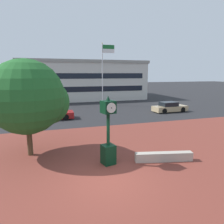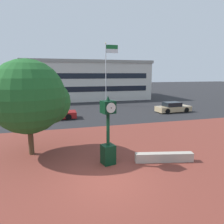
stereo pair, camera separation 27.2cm
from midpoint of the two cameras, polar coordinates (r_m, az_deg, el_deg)
The scene contains 9 objects.
ground_plane at distance 10.00m, azimuth -0.68°, elevation -18.13°, with size 200.00×200.00×0.00m, color #262628.
plaza_brick_paving at distance 12.47m, azimuth -4.16°, elevation -12.11°, with size 44.00×13.62×0.01m, color brown.
planter_wall at distance 12.07m, azimuth 14.77°, elevation -11.97°, with size 3.20×0.40×0.50m, color #ADA393.
street_clock at distance 10.99m, azimuth -0.38°, elevation -6.46°, with size 0.78×0.80×3.70m.
plaza_tree at distance 12.98m, azimuth -20.52°, elevation 3.62°, with size 4.64×4.32×5.64m.
car_street_near at distance 22.96m, azimuth -15.34°, elevation -0.47°, with size 4.56×2.01×1.28m.
car_street_far at distance 27.30m, azimuth 16.69°, elevation 1.16°, with size 4.50×1.99×1.28m.
flagpole_primary at distance 31.35m, azimuth -0.99°, elevation 12.07°, with size 1.92×0.14×9.22m.
civic_building at distance 42.58m, azimuth -7.14°, elevation 8.78°, with size 22.68×14.57×7.13m.
Camera 2 is at (-2.18, -8.51, 4.79)m, focal length 33.22 mm.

